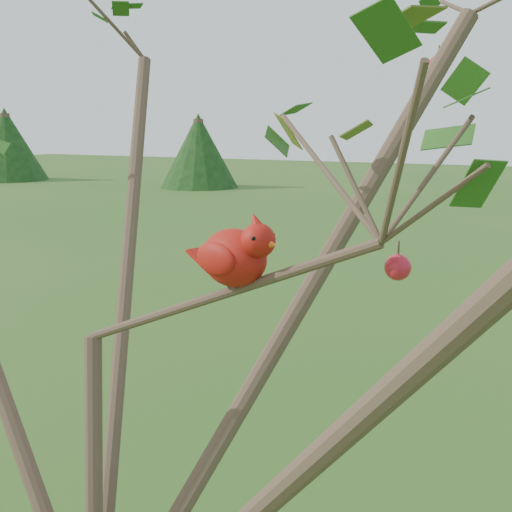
# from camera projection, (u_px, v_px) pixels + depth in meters

# --- Properties ---
(crabapple_tree) EXTENTS (2.35, 2.05, 2.95)m
(crabapple_tree) POSITION_uv_depth(u_px,v_px,m) (73.00, 269.00, 1.11)
(crabapple_tree) COLOR #413223
(crabapple_tree) RESTS_ON ground
(cardinal) EXTENTS (0.20, 0.12, 0.14)m
(cardinal) POSITION_uv_depth(u_px,v_px,m) (237.00, 255.00, 1.06)
(cardinal) COLOR red
(cardinal) RESTS_ON ground
(distant_trees) EXTENTS (44.18, 13.79, 3.52)m
(distant_trees) POSITION_uv_depth(u_px,v_px,m) (478.00, 148.00, 23.36)
(distant_trees) COLOR #413223
(distant_trees) RESTS_ON ground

